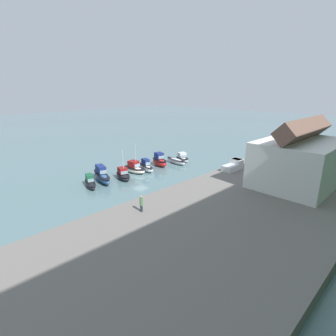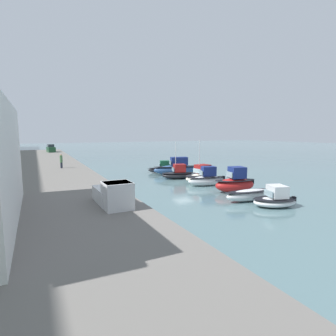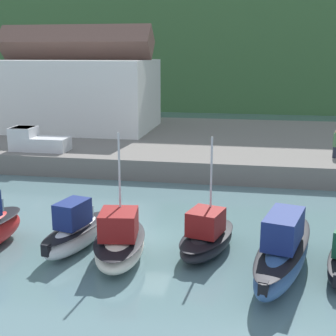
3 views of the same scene
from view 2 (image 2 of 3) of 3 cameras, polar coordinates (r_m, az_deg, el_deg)
ground_plane at (r=36.31m, az=3.32°, el=-3.28°), size 320.00×320.00×0.00m
moored_boat_0 at (r=26.67m, az=22.31°, el=-6.32°), size 3.55×4.71×2.04m
moored_boat_1 at (r=28.06m, az=17.44°, el=-5.55°), size 2.08×5.85×1.22m
moored_boat_2 at (r=31.64m, az=14.41°, el=-3.11°), size 3.12×5.29×2.97m
moored_boat_3 at (r=34.67m, az=8.49°, el=-2.32°), size 2.62×5.39×2.54m
moored_boat_4 at (r=37.09m, az=7.27°, el=-1.69°), size 3.02×5.60×5.96m
moored_boat_5 at (r=39.57m, az=2.22°, el=-1.20°), size 3.26×5.28×5.63m
moored_boat_6 at (r=43.39m, az=2.01°, el=-0.03°), size 3.74×8.12×2.91m
moored_boat_7 at (r=45.54m, az=-0.75°, el=-0.09°), size 3.27×5.92×2.10m
parked_car_1 at (r=79.50m, az=-24.14°, el=3.85°), size 4.37×2.24×2.16m
pickup_truck_0 at (r=19.68m, az=-11.74°, el=-5.65°), size 4.74×2.03×1.90m
person_on_quay at (r=42.69m, az=-22.23°, el=1.46°), size 0.40×0.40×2.14m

